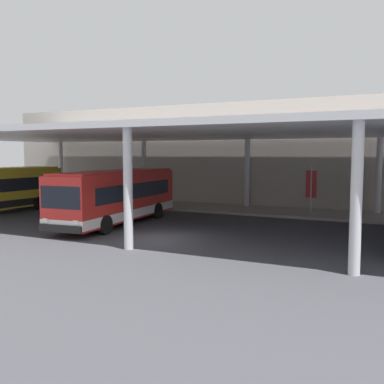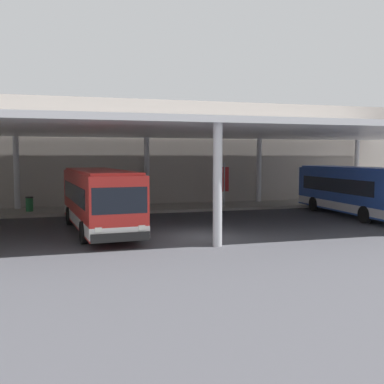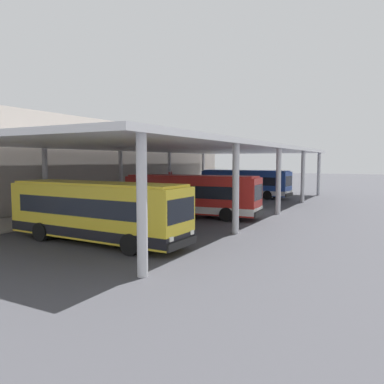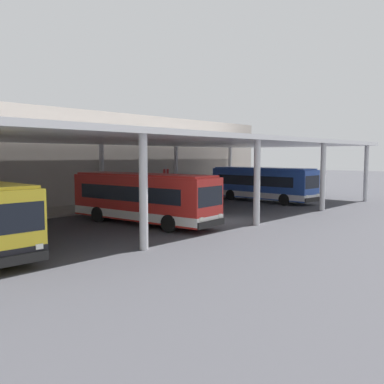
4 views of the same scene
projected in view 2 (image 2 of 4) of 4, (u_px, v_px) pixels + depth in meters
name	position (u px, v px, depth m)	size (l,w,h in m)	color
ground_plane	(200.00, 236.00, 22.26)	(200.00, 200.00, 0.00)	#3D3D42
platform_kerb	(152.00, 208.00, 33.49)	(42.00, 4.50, 0.18)	gray
station_building_facade	(143.00, 153.00, 36.29)	(48.00, 1.60, 8.23)	#ADA399
canopy_shelter	(172.00, 132.00, 27.11)	(40.00, 17.00, 5.55)	silver
bus_second_bay	(99.00, 199.00, 23.72)	(3.29, 10.69, 3.17)	red
bus_middle_bay	(353.00, 190.00, 29.91)	(3.16, 10.66, 3.17)	#284CA8
trash_bin	(29.00, 204.00, 30.87)	(0.52, 0.52, 0.98)	#236638
banner_sign	(224.00, 182.00, 34.06)	(0.70, 0.12, 3.20)	#B2B2B7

